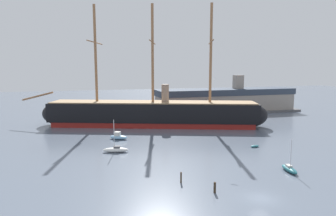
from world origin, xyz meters
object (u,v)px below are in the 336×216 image
dockside_warehouse_right (226,101)px  seagull_in_flight (215,79)px  dinghy_far_right (248,120)px  mooring_piling_left_pair (215,188)px  mooring_piling_nearest (181,177)px  dinghy_mid_right (255,146)px  sailboat_foreground_right (289,169)px  tall_ship (153,113)px  sailboat_mid_left (116,150)px  motorboat_alongside_bow (118,137)px  dinghy_distant_centre (161,117)px

dockside_warehouse_right → seagull_in_flight: seagull_in_flight is taller
dinghy_far_right → mooring_piling_left_pair: mooring_piling_left_pair is taller
mooring_piling_nearest → dinghy_mid_right: bearing=33.3°
dinghy_far_right → dockside_warehouse_right: dockside_warehouse_right is taller
seagull_in_flight → sailboat_foreground_right: bearing=-64.0°
seagull_in_flight → tall_ship: bearing=100.8°
dinghy_mid_right → dinghy_far_right: 32.66m
mooring_piling_left_pair → seagull_in_flight: 25.21m
mooring_piling_nearest → sailboat_mid_left: bearing=111.9°
motorboat_alongside_bow → sailboat_foreground_right: bearing=-51.0°
sailboat_mid_left → dinghy_far_right: bearing=27.7°
sailboat_foreground_right → mooring_piling_nearest: size_ratio=3.43×
dinghy_far_right → seagull_in_flight: size_ratio=3.61×
dinghy_mid_right → mooring_piling_nearest: 26.36m
dinghy_distant_centre → dockside_warehouse_right: 28.08m
dinghy_distant_centre → mooring_piling_nearest: mooring_piling_nearest is taller
mooring_piling_left_pair → dockside_warehouse_right: dockside_warehouse_right is taller
motorboat_alongside_bow → dinghy_far_right: size_ratio=1.52×
sailboat_mid_left → sailboat_foreground_right: bearing=-36.4°
dinghy_distant_centre → dinghy_far_right: bearing=-29.0°
tall_ship → mooring_piling_nearest: (-6.18, -44.11, -3.03)m
motorboat_alongside_bow → dinghy_distant_centre: size_ratio=1.68×
sailboat_foreground_right → mooring_piling_left_pair: 16.28m
tall_ship → dinghy_distant_centre: tall_ship is taller
dinghy_far_right → mooring_piling_nearest: size_ratio=1.88×
sailboat_mid_left → seagull_in_flight: 24.89m
sailboat_foreground_right → dinghy_far_right: bearing=66.7°
sailboat_foreground_right → dinghy_far_right: (18.74, 43.60, -0.14)m
dinghy_distant_centre → mooring_piling_left_pair: (-8.94, -61.95, 0.46)m
dinghy_distant_centre → seagull_in_flight: seagull_in_flight is taller
mooring_piling_nearest → mooring_piling_left_pair: size_ratio=1.07×
mooring_piling_nearest → seagull_in_flight: (11.89, 14.14, 14.25)m
mooring_piling_nearest → mooring_piling_left_pair: bearing=-54.9°
dinghy_mid_right → dinghy_distant_centre: dinghy_distant_centre is taller
mooring_piling_nearest → seagull_in_flight: size_ratio=1.92×
mooring_piling_nearest → dockside_warehouse_right: dockside_warehouse_right is taller
tall_ship → mooring_piling_left_pair: 49.06m
dockside_warehouse_right → seagull_in_flight: 56.34m
dinghy_distant_centre → mooring_piling_nearest: bearing=-102.1°
tall_ship → dockside_warehouse_right: 37.94m
mooring_piling_left_pair → dockside_warehouse_right: bearing=61.5°
seagull_in_flight → mooring_piling_nearest: bearing=-130.1°
sailboat_foreground_right → dinghy_mid_right: bearing=78.8°
sailboat_foreground_right → mooring_piling_nearest: sailboat_foreground_right is taller
tall_ship → mooring_piling_left_pair: bearing=-93.3°
tall_ship → dinghy_mid_right: bearing=-61.9°
tall_ship → sailboat_foreground_right: tall_ship is taller
sailboat_foreground_right → dinghy_mid_right: (2.96, 15.01, -0.23)m
dinghy_far_right → seagull_in_flight: (-25.93, -28.91, 14.74)m
tall_ship → motorboat_alongside_bow: bearing=-130.7°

